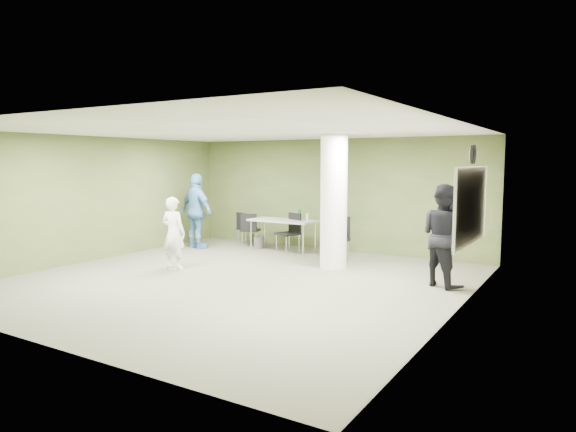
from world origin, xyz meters
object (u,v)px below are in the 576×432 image
Objects in this scene: woman_white at (173,233)px; man_blue at (197,211)px; folding_table at (283,222)px; man_black at (444,235)px; chair_back_left at (250,227)px.

woman_white is 0.78× the size of man_blue.
man_blue reaches higher than woman_white.
folding_table is 1.13× the size of woman_white.
folding_table is 0.88× the size of man_blue.
man_black is (5.22, 1.37, 0.17)m from woman_white.
woman_white is 2.51m from man_blue.
folding_table is 1.14m from chair_back_left.
man_black is at bearing -171.74° from woman_white.
woman_white reaches higher than chair_back_left.
chair_back_left is 0.46× the size of man_blue.
woman_white is at bearing -106.68° from folding_table.
chair_back_left is at bearing -92.61° from woman_white.
woman_white is 0.82× the size of man_black.
folding_table is 2.29m from man_blue.
chair_back_left is (-1.11, 0.13, -0.23)m from folding_table.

